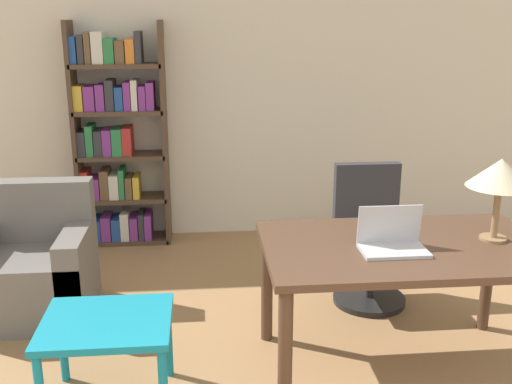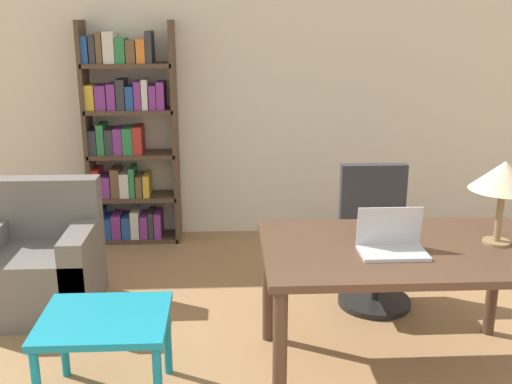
# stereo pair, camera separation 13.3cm
# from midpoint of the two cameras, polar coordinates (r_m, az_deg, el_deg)

# --- Properties ---
(wall_back) EXTENTS (8.00, 0.06, 2.70)m
(wall_back) POSITION_cam_midpoint_polar(r_m,az_deg,el_deg) (5.29, 0.27, 10.34)
(wall_back) COLOR beige
(wall_back) RESTS_ON ground_plane
(desk) EXTENTS (1.50, 0.90, 0.75)m
(desk) POSITION_cam_midpoint_polar(r_m,az_deg,el_deg) (3.29, 12.76, -6.43)
(desk) COLOR #4C3323
(desk) RESTS_ON ground_plane
(laptop) EXTENTS (0.34, 0.21, 0.22)m
(laptop) POSITION_cam_midpoint_polar(r_m,az_deg,el_deg) (3.14, 11.65, -4.58)
(laptop) COLOR #B2B2B7
(laptop) RESTS_ON desk
(table_lamp) EXTENTS (0.35, 0.35, 0.45)m
(table_lamp) POSITION_cam_midpoint_polar(r_m,az_deg,el_deg) (3.35, 21.21, 1.54)
(table_lamp) COLOR olive
(table_lamp) RESTS_ON desk
(office_chair) EXTENTS (0.50, 0.50, 0.94)m
(office_chair) POSITION_cam_midpoint_polar(r_m,az_deg,el_deg) (4.18, 9.83, -4.64)
(office_chair) COLOR black
(office_chair) RESTS_ON ground_plane
(side_table_blue) EXTENTS (0.63, 0.54, 0.48)m
(side_table_blue) POSITION_cam_midpoint_polar(r_m,az_deg,el_deg) (3.13, -15.22, -12.78)
(side_table_blue) COLOR teal
(side_table_blue) RESTS_ON ground_plane
(armchair) EXTENTS (0.76, 0.67, 0.85)m
(armchair) POSITION_cam_midpoint_polar(r_m,az_deg,el_deg) (4.25, -21.39, -7.03)
(armchair) COLOR #66605B
(armchair) RESTS_ON ground_plane
(bookshelf) EXTENTS (0.77, 0.28, 1.88)m
(bookshelf) POSITION_cam_midpoint_polar(r_m,az_deg,el_deg) (5.20, -13.94, 4.67)
(bookshelf) COLOR #4C3828
(bookshelf) RESTS_ON ground_plane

